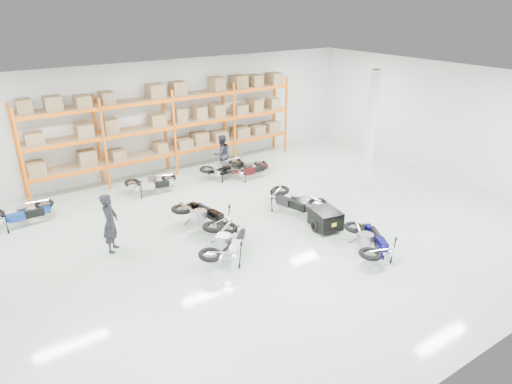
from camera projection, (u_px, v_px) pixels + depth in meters
room at (259, 164)px, 13.45m from camera, size 18.00×18.00×18.00m
pallet_rack at (169, 119)px, 18.37m from camera, size 11.28×0.98×3.62m
structural_column at (370, 133)px, 16.50m from camera, size 0.25×0.25×4.50m
moto_blue_centre at (370, 237)px, 12.82m from camera, size 1.70×2.05×1.19m
moto_silver_left at (227, 238)px, 12.70m from camera, size 2.03×1.99×1.23m
moto_black_far_left at (203, 212)px, 14.16m from camera, size 1.30×2.14×1.31m
moto_touring_right at (294, 196)px, 15.39m from camera, size 1.37×2.10×1.25m
trailer at (326, 219)px, 14.25m from camera, size 0.91×1.65×0.67m
moto_back_a at (20, 209)px, 14.57m from camera, size 1.78×0.90×1.14m
moto_back_b at (151, 180)px, 16.97m from camera, size 1.80×1.16×1.08m
moto_back_c at (224, 165)px, 18.47m from camera, size 1.85×1.11×1.13m
moto_back_d at (249, 166)px, 18.43m from camera, size 1.64×0.82×1.06m
person_left at (110, 223)px, 12.90m from camera, size 0.71×0.77×1.77m
person_back at (222, 154)px, 18.90m from camera, size 0.81×0.65×1.60m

